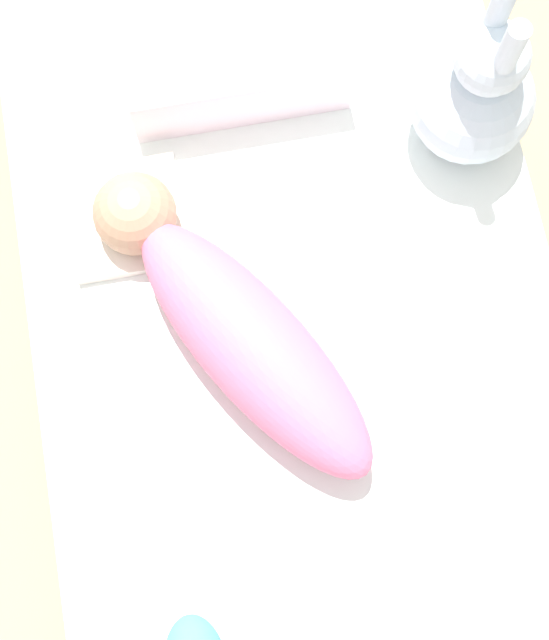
{
  "coord_description": "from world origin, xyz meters",
  "views": [
    {
      "loc": [
        0.36,
        -0.1,
        1.61
      ],
      "look_at": [
        0.04,
        -0.04,
        0.27
      ],
      "focal_mm": 50.0,
      "sensor_mm": 36.0,
      "label": 1
    }
  ],
  "objects": [
    {
      "name": "ground_plane",
      "position": [
        0.0,
        0.0,
        0.0
      ],
      "size": [
        12.0,
        12.0,
        0.0
      ],
      "primitive_type": "plane",
      "color": "#9E8466"
    },
    {
      "name": "bed_mattress",
      "position": [
        0.0,
        0.0,
        0.11
      ],
      "size": [
        1.41,
        0.85,
        0.22
      ],
      "color": "white",
      "rests_on": "ground_plane"
    },
    {
      "name": "burp_cloth",
      "position": [
        -0.18,
        -0.24,
        0.23
      ],
      "size": [
        0.19,
        0.19,
        0.02
      ],
      "color": "white",
      "rests_on": "bed_mattress"
    },
    {
      "name": "swaddled_baby",
      "position": [
        0.04,
        -0.1,
        0.29
      ],
      "size": [
        0.57,
        0.41,
        0.15
      ],
      "rotation": [
        0.0,
        0.0,
        3.68
      ],
      "color": "pink",
      "rests_on": "bed_mattress"
    },
    {
      "name": "pillow",
      "position": [
        -0.49,
        -0.03,
        0.28
      ],
      "size": [
        0.36,
        0.36,
        0.11
      ],
      "color": "white",
      "rests_on": "bed_mattress"
    },
    {
      "name": "bunny_plush",
      "position": [
        -0.24,
        0.33,
        0.34
      ],
      "size": [
        0.2,
        0.2,
        0.36
      ],
      "color": "silver",
      "rests_on": "bed_mattress"
    }
  ]
}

